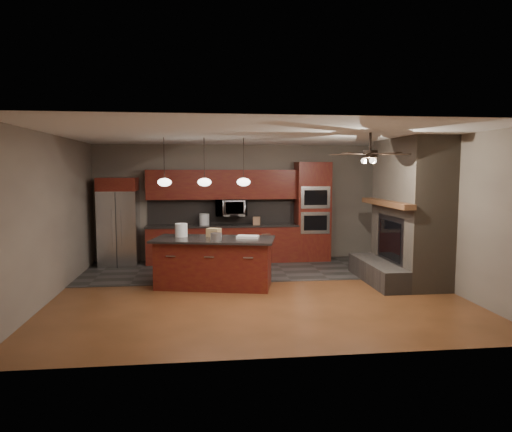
{
  "coord_description": "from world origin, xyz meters",
  "views": [
    {
      "loc": [
        -0.93,
        -8.07,
        2.18
      ],
      "look_at": [
        0.08,
        0.6,
        1.31
      ],
      "focal_mm": 32.0,
      "sensor_mm": 36.0,
      "label": 1
    }
  ],
  "objects": [
    {
      "name": "slate_tile_patch",
      "position": [
        0.0,
        1.8,
        0.01
      ],
      "size": [
        7.0,
        2.4,
        0.01
      ],
      "primitive_type": "cube",
      "color": "#373432",
      "rests_on": "ground"
    },
    {
      "name": "refrigerator",
      "position": [
        -2.86,
        2.62,
        1.01
      ],
      "size": [
        0.86,
        0.75,
        2.02
      ],
      "color": "silver",
      "rests_on": "ground"
    },
    {
      "name": "paint_can",
      "position": [
        -0.7,
        0.12,
        0.99
      ],
      "size": [
        0.21,
        0.21,
        0.14
      ],
      "primitive_type": "cylinder",
      "rotation": [
        0.0,
        0.0,
        0.02
      ],
      "color": "#BABBC0",
      "rests_on": "kitchen_island"
    },
    {
      "name": "cardboard_box",
      "position": [
        -0.73,
        0.63,
        1.0
      ],
      "size": [
        0.3,
        0.28,
        0.16
      ],
      "primitive_type": "cube",
      "rotation": [
        0.0,
        0.0,
        -0.5
      ],
      "color": "tan",
      "rests_on": "kitchen_island"
    },
    {
      "name": "pendant_right",
      "position": [
        -0.15,
        0.7,
        1.96
      ],
      "size": [
        0.26,
        0.26,
        0.92
      ],
      "color": "black",
      "rests_on": "ceiling"
    },
    {
      "name": "oven_tower",
      "position": [
        1.7,
        2.69,
        1.19
      ],
      "size": [
        0.8,
        0.63,
        2.38
      ],
      "color": "maroon",
      "rests_on": "ground"
    },
    {
      "name": "kitchen_island",
      "position": [
        -0.74,
        0.4,
        0.46
      ],
      "size": [
        2.41,
        1.48,
        0.92
      ],
      "rotation": [
        0.0,
        0.0,
        -0.22
      ],
      "color": "maroon",
      "rests_on": "ground"
    },
    {
      "name": "microwave",
      "position": [
        -0.27,
        2.75,
        1.3
      ],
      "size": [
        0.73,
        0.41,
        0.5
      ],
      "primitive_type": "imported",
      "color": "silver",
      "rests_on": "back_cabinetry"
    },
    {
      "name": "paint_tray",
      "position": [
        -0.1,
        0.39,
        0.94
      ],
      "size": [
        0.46,
        0.37,
        0.04
      ],
      "primitive_type": "cube",
      "rotation": [
        0.0,
        0.0,
        -0.26
      ],
      "color": "white",
      "rests_on": "kitchen_island"
    },
    {
      "name": "ceiling",
      "position": [
        0.0,
        0.0,
        2.8
      ],
      "size": [
        7.0,
        6.0,
        0.02
      ],
      "primitive_type": "cube",
      "color": "white",
      "rests_on": "back_wall"
    },
    {
      "name": "pendant_left",
      "position": [
        -1.65,
        0.7,
        1.96
      ],
      "size": [
        0.26,
        0.26,
        0.92
      ],
      "color": "black",
      "rests_on": "ceiling"
    },
    {
      "name": "counter_bucket",
      "position": [
        -0.91,
        2.7,
        1.04
      ],
      "size": [
        0.32,
        0.32,
        0.27
      ],
      "primitive_type": "cylinder",
      "rotation": [
        0.0,
        0.0,
        -0.43
      ],
      "color": "silver",
      "rests_on": "back_cabinetry"
    },
    {
      "name": "ceiling_fan",
      "position": [
        1.8,
        -0.8,
        2.46
      ],
      "size": [
        1.27,
        1.33,
        0.41
      ],
      "color": "black",
      "rests_on": "ceiling"
    },
    {
      "name": "right_wall",
      "position": [
        3.5,
        0.0,
        1.4
      ],
      "size": [
        0.02,
        6.0,
        2.8
      ],
      "primitive_type": "cube",
      "color": "gray",
      "rests_on": "ground"
    },
    {
      "name": "back_wall",
      "position": [
        0.0,
        3.0,
        1.4
      ],
      "size": [
        7.0,
        0.02,
        2.8
      ],
      "primitive_type": "cube",
      "color": "gray",
      "rests_on": "ground"
    },
    {
      "name": "pendant_center",
      "position": [
        -0.9,
        0.7,
        1.96
      ],
      "size": [
        0.26,
        0.26,
        0.92
      ],
      "color": "black",
      "rests_on": "ceiling"
    },
    {
      "name": "left_wall",
      "position": [
        -3.5,
        0.0,
        1.4
      ],
      "size": [
        0.02,
        6.0,
        2.8
      ],
      "primitive_type": "cube",
      "color": "gray",
      "rests_on": "ground"
    },
    {
      "name": "counter_box",
      "position": [
        0.33,
        2.65,
        0.99
      ],
      "size": [
        0.19,
        0.16,
        0.18
      ],
      "primitive_type": "cube",
      "rotation": [
        0.0,
        0.0,
        -0.23
      ],
      "color": "#A77756",
      "rests_on": "back_cabinetry"
    },
    {
      "name": "fireplace_column",
      "position": [
        3.04,
        0.4,
        1.3
      ],
      "size": [
        1.3,
        2.1,
        2.8
      ],
      "color": "brown",
      "rests_on": "ground"
    },
    {
      "name": "white_bucket",
      "position": [
        -1.35,
        0.68,
        1.05
      ],
      "size": [
        0.29,
        0.29,
        0.25
      ],
      "primitive_type": "cylinder",
      "rotation": [
        0.0,
        0.0,
        -0.27
      ],
      "color": "white",
      "rests_on": "kitchen_island"
    },
    {
      "name": "ground",
      "position": [
        0.0,
        0.0,
        0.0
      ],
      "size": [
        7.0,
        7.0,
        0.0
      ],
      "primitive_type": "plane",
      "color": "brown",
      "rests_on": "ground"
    },
    {
      "name": "back_cabinetry",
      "position": [
        -0.48,
        2.74,
        0.89
      ],
      "size": [
        3.59,
        0.64,
        2.2
      ],
      "color": "maroon",
      "rests_on": "ground"
    }
  ]
}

